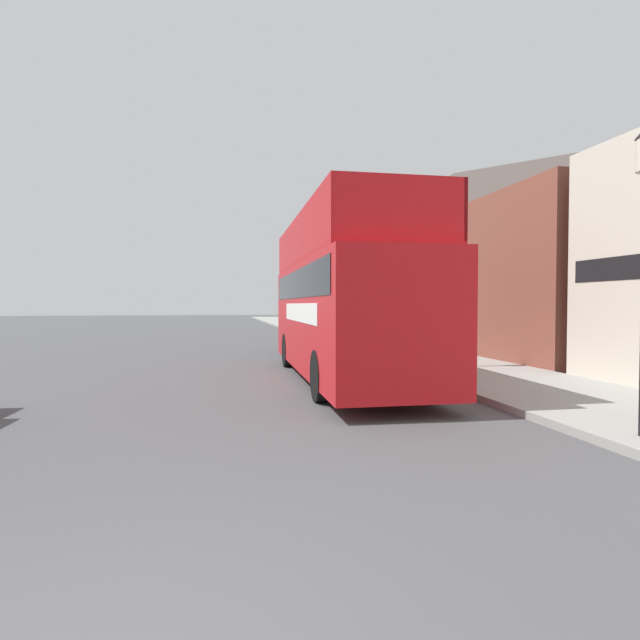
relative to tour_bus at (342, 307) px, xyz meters
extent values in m
plane|color=#4C4C4F|center=(-3.87, 10.84, -1.91)|extent=(144.00, 144.00, 0.00)
cube|color=#999993|center=(3.89, 7.84, -1.84)|extent=(3.87, 108.00, 0.14)
cube|color=brown|center=(8.83, 11.37, 0.94)|extent=(6.00, 24.11, 5.71)
pyramid|color=#473D38|center=(8.83, 11.37, 5.32)|extent=(6.00, 24.11, 3.05)
cube|color=red|center=(0.00, -0.11, -0.28)|extent=(2.71, 9.71, 2.69)
cube|color=white|center=(-0.02, -0.59, -0.14)|extent=(2.61, 5.37, 0.45)
cube|color=black|center=(0.00, -0.11, 0.57)|extent=(2.72, 8.94, 0.70)
cube|color=red|center=(0.00, -0.11, 1.12)|extent=(2.69, 8.94, 0.10)
cube|color=red|center=(-1.19, -0.08, 1.73)|extent=(0.30, 8.87, 1.12)
cube|color=red|center=(1.19, -0.14, 1.73)|extent=(0.30, 8.87, 1.12)
cube|color=red|center=(-0.12, -4.51, 1.73)|extent=(2.46, 0.13, 1.12)
cube|color=red|center=(0.10, 3.65, 1.73)|extent=(2.49, 1.42, 1.12)
cylinder|color=black|center=(-1.03, 2.91, -1.39)|extent=(0.31, 1.06, 1.05)
cylinder|color=black|center=(1.18, 2.85, -1.39)|extent=(0.31, 1.06, 1.05)
cylinder|color=black|center=(-1.18, -2.88, -1.39)|extent=(0.31, 1.06, 1.05)
cylinder|color=black|center=(1.03, -2.94, -1.39)|extent=(0.31, 1.06, 1.05)
cube|color=navy|center=(0.78, 7.31, -1.39)|extent=(1.99, 4.08, 0.72)
cube|color=black|center=(0.78, 7.19, -0.75)|extent=(1.70, 1.99, 0.55)
cylinder|color=black|center=(-0.12, 8.52, -1.61)|extent=(0.22, 0.61, 0.60)
cylinder|color=black|center=(1.58, 8.58, -1.61)|extent=(0.22, 0.61, 0.60)
cylinder|color=black|center=(-0.02, 6.03, -1.61)|extent=(0.22, 0.61, 0.60)
cylinder|color=black|center=(1.67, 6.09, -1.61)|extent=(0.22, 0.61, 0.60)
cylinder|color=black|center=(2.56, 0.91, 0.14)|extent=(0.13, 0.13, 3.84)
cylinder|color=silver|center=(2.56, 0.91, 2.29)|extent=(0.32, 0.32, 0.45)
cone|color=black|center=(2.56, 0.91, 2.62)|extent=(0.35, 0.35, 0.22)
cylinder|color=black|center=(2.46, 8.67, 0.32)|extent=(0.13, 0.13, 4.18)
cylinder|color=silver|center=(2.46, 8.67, 2.63)|extent=(0.32, 0.32, 0.45)
cone|color=black|center=(2.46, 8.67, 2.97)|extent=(0.35, 0.35, 0.22)
camera|label=1|loc=(-3.23, -12.66, 0.05)|focal=28.00mm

